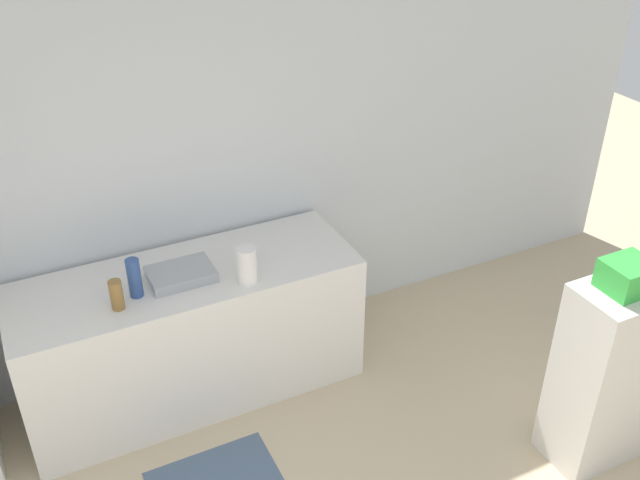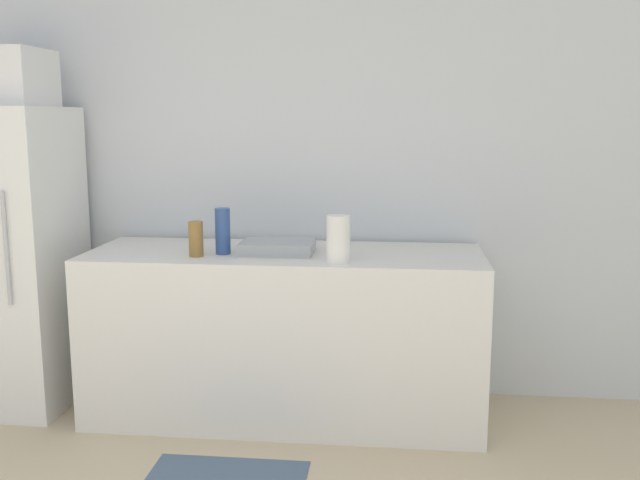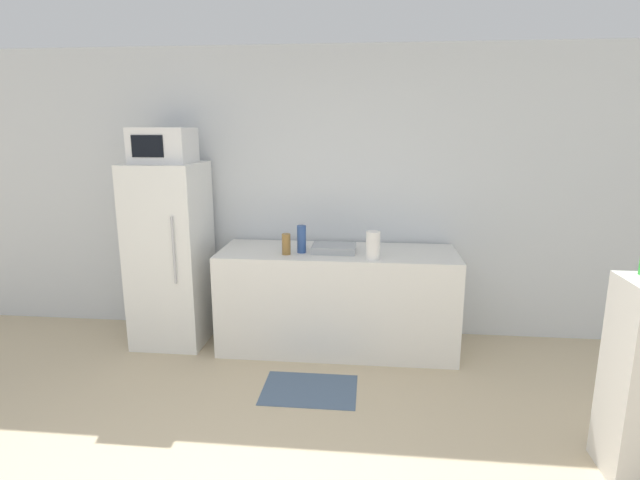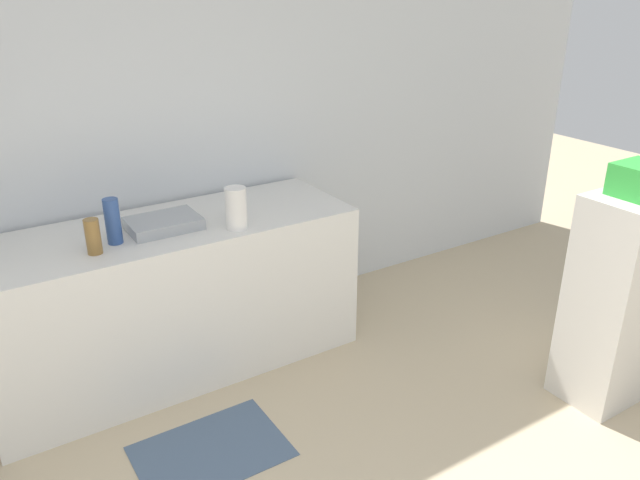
% 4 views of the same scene
% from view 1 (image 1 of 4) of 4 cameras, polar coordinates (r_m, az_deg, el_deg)
% --- Properties ---
extents(wall_back, '(8.00, 0.06, 2.60)m').
position_cam_1_polar(wall_back, '(4.28, -17.68, 3.69)').
color(wall_back, silver).
rests_on(wall_back, ground_plane).
extents(counter, '(2.02, 0.71, 0.87)m').
position_cam_1_polar(counter, '(4.45, -10.22, -7.35)').
color(counter, silver).
rests_on(counter, ground_plane).
extents(sink_basin, '(0.37, 0.26, 0.06)m').
position_cam_1_polar(sink_basin, '(4.14, -11.06, -2.70)').
color(sink_basin, '#9EA3A8').
rests_on(sink_basin, counter).
extents(bottle_tall, '(0.08, 0.08, 0.23)m').
position_cam_1_polar(bottle_tall, '(4.01, -14.63, -2.96)').
color(bottle_tall, '#2D4C8C').
rests_on(bottle_tall, counter).
extents(bottle_short, '(0.07, 0.07, 0.17)m').
position_cam_1_polar(bottle_short, '(3.95, -15.97, -4.25)').
color(bottle_short, olive).
rests_on(bottle_short, counter).
extents(shelf_cabinet, '(0.80, 0.35, 1.13)m').
position_cam_1_polar(shelf_cabinet, '(4.29, 23.24, -9.31)').
color(shelf_cabinet, silver).
rests_on(shelf_cabinet, ground_plane).
extents(basket, '(0.24, 0.21, 0.16)m').
position_cam_1_polar(basket, '(3.82, 23.42, -2.65)').
color(basket, green).
rests_on(basket, shelf_cabinet).
extents(paper_towel_roll, '(0.11, 0.11, 0.23)m').
position_cam_1_polar(paper_towel_roll, '(4.01, -5.88, -2.06)').
color(paper_towel_roll, white).
rests_on(paper_towel_roll, counter).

